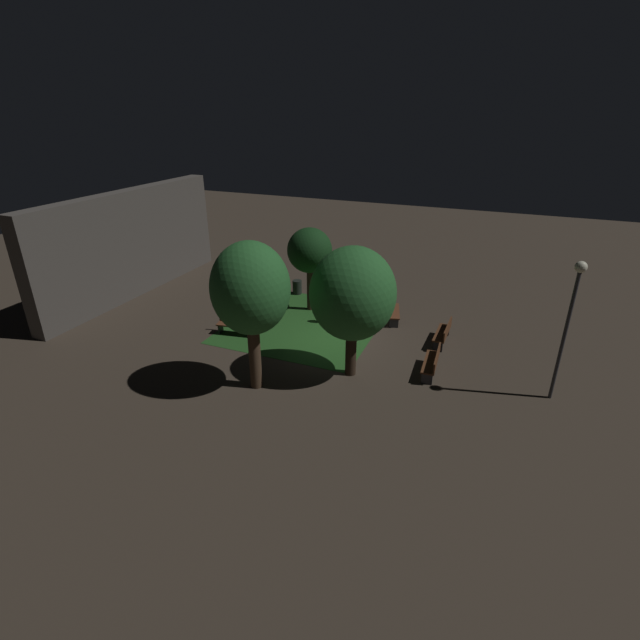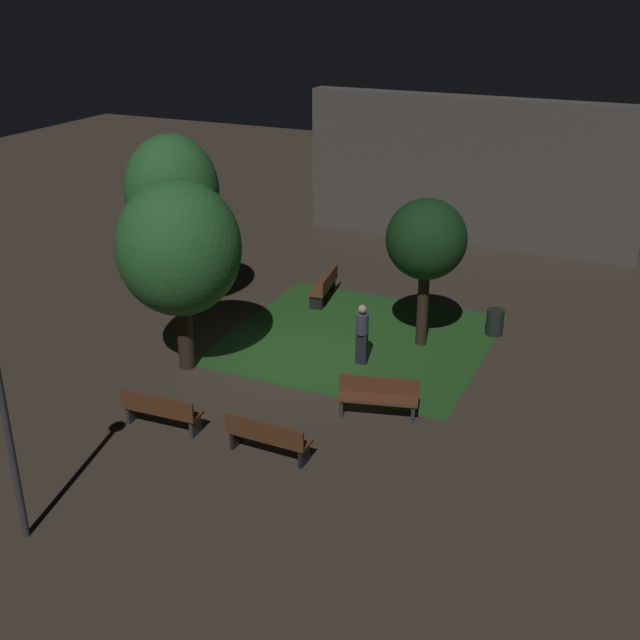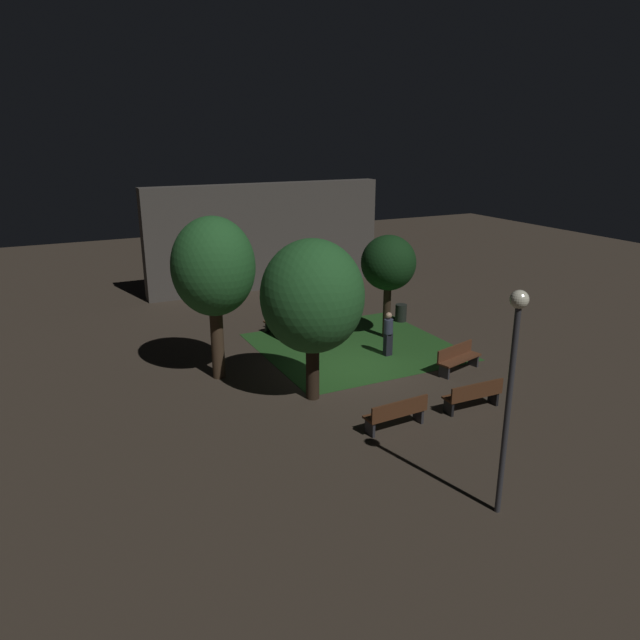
{
  "view_description": "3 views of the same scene",
  "coord_description": "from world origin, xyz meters",
  "px_view_note": "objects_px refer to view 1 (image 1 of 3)",
  "views": [
    {
      "loc": [
        -16.81,
        -6.17,
        9.07
      ],
      "look_at": [
        -0.65,
        0.41,
        1.07
      ],
      "focal_mm": 26.46,
      "sensor_mm": 36.0,
      "label": 1
    },
    {
      "loc": [
        8.06,
        -16.54,
        9.14
      ],
      "look_at": [
        0.61,
        -0.18,
        1.32
      ],
      "focal_mm": 44.62,
      "sensor_mm": 36.0,
      "label": 2
    },
    {
      "loc": [
        -9.51,
        -16.28,
        7.64
      ],
      "look_at": [
        -0.73,
        1.5,
        1.35
      ],
      "focal_mm": 33.33,
      "sensor_mm": 36.0,
      "label": 3
    }
  ],
  "objects_px": {
    "bench_path_side": "(444,333)",
    "tree_right_canopy": "(310,251)",
    "tree_back_left": "(250,290)",
    "tree_lawn_side": "(353,294)",
    "bench_near_trees": "(392,310)",
    "lamp_post_path_center": "(571,310)",
    "bench_lawn_edge": "(238,324)",
    "bench_corner": "(433,362)",
    "trash_bin": "(297,287)",
    "pedestrian": "(336,306)"
  },
  "relations": [
    {
      "from": "bench_path_side",
      "to": "tree_right_canopy",
      "type": "relative_size",
      "value": 0.45
    },
    {
      "from": "tree_right_canopy",
      "to": "bench_path_side",
      "type": "bearing_deg",
      "value": -100.35
    },
    {
      "from": "tree_back_left",
      "to": "tree_lawn_side",
      "type": "distance_m",
      "value": 3.5
    },
    {
      "from": "bench_near_trees",
      "to": "tree_lawn_side",
      "type": "height_order",
      "value": "tree_lawn_side"
    },
    {
      "from": "bench_path_side",
      "to": "lamp_post_path_center",
      "type": "distance_m",
      "value": 5.58
    },
    {
      "from": "bench_lawn_edge",
      "to": "tree_right_canopy",
      "type": "xyz_separation_m",
      "value": [
        3.63,
        -1.82,
        2.43
      ]
    },
    {
      "from": "bench_near_trees",
      "to": "bench_corner",
      "type": "bearing_deg",
      "value": -148.15
    },
    {
      "from": "bench_lawn_edge",
      "to": "trash_bin",
      "type": "xyz_separation_m",
      "value": [
        5.28,
        -0.37,
        -0.11
      ]
    },
    {
      "from": "tree_right_canopy",
      "to": "bench_near_trees",
      "type": "bearing_deg",
      "value": -86.11
    },
    {
      "from": "bench_corner",
      "to": "bench_path_side",
      "type": "xyz_separation_m",
      "value": [
        2.62,
        -0.0,
        0.0
      ]
    },
    {
      "from": "bench_corner",
      "to": "bench_lawn_edge",
      "type": "relative_size",
      "value": 0.98
    },
    {
      "from": "tree_back_left",
      "to": "trash_bin",
      "type": "height_order",
      "value": "tree_back_left"
    },
    {
      "from": "bench_path_side",
      "to": "lamp_post_path_center",
      "type": "xyz_separation_m",
      "value": [
        -2.71,
        -4.01,
        2.77
      ]
    },
    {
      "from": "pedestrian",
      "to": "bench_near_trees",
      "type": "bearing_deg",
      "value": -60.15
    },
    {
      "from": "bench_path_side",
      "to": "lamp_post_path_center",
      "type": "relative_size",
      "value": 0.37
    },
    {
      "from": "bench_path_side",
      "to": "tree_back_left",
      "type": "height_order",
      "value": "tree_back_left"
    },
    {
      "from": "trash_bin",
      "to": "pedestrian",
      "type": "xyz_separation_m",
      "value": [
        -2.68,
        -3.18,
        0.48
      ]
    },
    {
      "from": "bench_lawn_edge",
      "to": "trash_bin",
      "type": "distance_m",
      "value": 5.3
    },
    {
      "from": "lamp_post_path_center",
      "to": "pedestrian",
      "type": "distance_m",
      "value": 9.57
    },
    {
      "from": "bench_lawn_edge",
      "to": "lamp_post_path_center",
      "type": "xyz_separation_m",
      "value": [
        -0.27,
        -12.36,
        2.77
      ]
    },
    {
      "from": "tree_right_canopy",
      "to": "tree_lawn_side",
      "type": "xyz_separation_m",
      "value": [
        -4.97,
        -3.75,
        0.23
      ]
    },
    {
      "from": "bench_lawn_edge",
      "to": "bench_near_trees",
      "type": "relative_size",
      "value": 1.0
    },
    {
      "from": "bench_path_side",
      "to": "bench_near_trees",
      "type": "xyz_separation_m",
      "value": [
        1.46,
        2.54,
        0.0
      ]
    },
    {
      "from": "bench_lawn_edge",
      "to": "pedestrian",
      "type": "relative_size",
      "value": 1.15
    },
    {
      "from": "tree_lawn_side",
      "to": "trash_bin",
      "type": "xyz_separation_m",
      "value": [
        6.62,
        5.2,
        -2.78
      ]
    },
    {
      "from": "bench_corner",
      "to": "pedestrian",
      "type": "bearing_deg",
      "value": 59.88
    },
    {
      "from": "bench_near_trees",
      "to": "trash_bin",
      "type": "height_order",
      "value": "bench_near_trees"
    },
    {
      "from": "tree_right_canopy",
      "to": "trash_bin",
      "type": "distance_m",
      "value": 3.36
    },
    {
      "from": "tree_right_canopy",
      "to": "lamp_post_path_center",
      "type": "relative_size",
      "value": 0.83
    },
    {
      "from": "bench_near_trees",
      "to": "tree_back_left",
      "type": "height_order",
      "value": "tree_back_left"
    },
    {
      "from": "bench_corner",
      "to": "lamp_post_path_center",
      "type": "relative_size",
      "value": 0.38
    },
    {
      "from": "bench_lawn_edge",
      "to": "tree_back_left",
      "type": "bearing_deg",
      "value": -140.69
    },
    {
      "from": "tree_lawn_side",
      "to": "bench_corner",
      "type": "bearing_deg",
      "value": -67.4
    },
    {
      "from": "bench_path_side",
      "to": "tree_back_left",
      "type": "relative_size",
      "value": 0.35
    },
    {
      "from": "lamp_post_path_center",
      "to": "pedestrian",
      "type": "relative_size",
      "value": 3.0
    },
    {
      "from": "bench_near_trees",
      "to": "trash_bin",
      "type": "bearing_deg",
      "value": 75.78
    },
    {
      "from": "tree_lawn_side",
      "to": "pedestrian",
      "type": "xyz_separation_m",
      "value": [
        3.94,
        2.02,
        -2.3
      ]
    },
    {
      "from": "tree_lawn_side",
      "to": "tree_right_canopy",
      "type": "bearing_deg",
      "value": 37.03
    },
    {
      "from": "tree_right_canopy",
      "to": "pedestrian",
      "type": "xyz_separation_m",
      "value": [
        -1.03,
        -1.73,
        -2.06
      ]
    },
    {
      "from": "tree_right_canopy",
      "to": "lamp_post_path_center",
      "type": "distance_m",
      "value": 11.25
    },
    {
      "from": "bench_path_side",
      "to": "trash_bin",
      "type": "distance_m",
      "value": 8.47
    },
    {
      "from": "bench_corner",
      "to": "bench_path_side",
      "type": "relative_size",
      "value": 1.01
    },
    {
      "from": "bench_corner",
      "to": "tree_lawn_side",
      "type": "height_order",
      "value": "tree_lawn_side"
    },
    {
      "from": "pedestrian",
      "to": "bench_corner",
      "type": "bearing_deg",
      "value": -120.12
    },
    {
      "from": "bench_near_trees",
      "to": "tree_right_canopy",
      "type": "distance_m",
      "value": 4.69
    },
    {
      "from": "bench_corner",
      "to": "bench_path_side",
      "type": "bearing_deg",
      "value": -0.0
    },
    {
      "from": "lamp_post_path_center",
      "to": "trash_bin",
      "type": "distance_m",
      "value": 13.53
    },
    {
      "from": "lamp_post_path_center",
      "to": "bench_near_trees",
      "type": "bearing_deg",
      "value": 57.45
    },
    {
      "from": "bench_lawn_edge",
      "to": "tree_right_canopy",
      "type": "height_order",
      "value": "tree_right_canopy"
    },
    {
      "from": "bench_path_side",
      "to": "pedestrian",
      "type": "xyz_separation_m",
      "value": [
        0.17,
        4.8,
        0.37
      ]
    }
  ]
}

